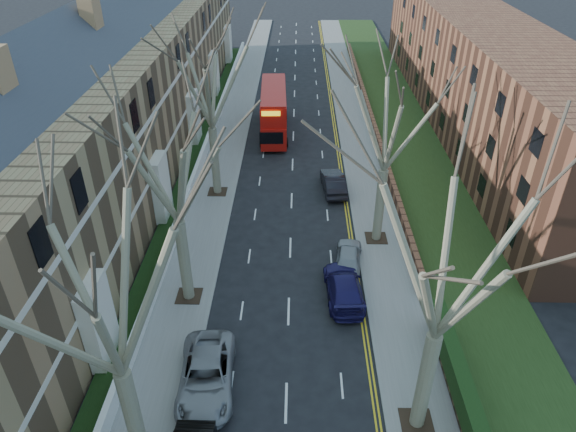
{
  "coord_description": "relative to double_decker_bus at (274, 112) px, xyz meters",
  "views": [
    {
      "loc": [
        0.38,
        -6.11,
        19.68
      ],
      "look_at": [
        -0.14,
        20.34,
        2.85
      ],
      "focal_mm": 32.0,
      "sensor_mm": 36.0,
      "label": 1
    }
  ],
  "objects": [
    {
      "name": "pavement_left",
      "position": [
        -4.14,
        -0.76,
        -2.0
      ],
      "size": [
        3.0,
        102.0,
        0.12
      ],
      "primitive_type": "cube",
      "color": "slate",
      "rests_on": "ground"
    },
    {
      "name": "pavement_right",
      "position": [
        7.86,
        -0.76,
        -2.0
      ],
      "size": [
        3.0,
        102.0,
        0.12
      ],
      "primitive_type": "cube",
      "color": "slate",
      "rests_on": "ground"
    },
    {
      "name": "terrace_left",
      "position": [
        -11.78,
        -8.76,
        3.47
      ],
      "size": [
        9.7,
        78.0,
        13.6
      ],
      "color": "#8F6B48",
      "rests_on": "ground"
    },
    {
      "name": "flats_right",
      "position": [
        19.32,
        3.24,
        2.92
      ],
      "size": [
        13.97,
        54.0,
        10.0
      ],
      "color": "brown",
      "rests_on": "ground"
    },
    {
      "name": "front_wall_left",
      "position": [
        -5.79,
        -8.76,
        -1.44
      ],
      "size": [
        0.3,
        78.0,
        1.0
      ],
      "color": "white",
      "rests_on": "ground"
    },
    {
      "name": "grass_verge_right",
      "position": [
        12.36,
        -0.76,
        -1.91
      ],
      "size": [
        6.0,
        102.0,
        0.06
      ],
      "color": "#1F3413",
      "rests_on": "ground"
    },
    {
      "name": "tree_left_mid",
      "position": [
        -3.84,
        -33.76,
        7.49
      ],
      "size": [
        10.5,
        10.5,
        14.71
      ],
      "color": "#766F54",
      "rests_on": "ground"
    },
    {
      "name": "tree_left_far",
      "position": [
        -3.84,
        -23.76,
        7.18
      ],
      "size": [
        10.15,
        10.15,
        14.22
      ],
      "color": "#766F54",
      "rests_on": "ground"
    },
    {
      "name": "tree_left_dist",
      "position": [
        -3.84,
        -11.76,
        7.49
      ],
      "size": [
        10.5,
        10.5,
        14.71
      ],
      "color": "#766F54",
      "rests_on": "ground"
    },
    {
      "name": "tree_right_mid",
      "position": [
        7.56,
        -31.76,
        7.49
      ],
      "size": [
        10.5,
        10.5,
        14.71
      ],
      "color": "#766F54",
      "rests_on": "ground"
    },
    {
      "name": "tree_right_far",
      "position": [
        7.56,
        -17.76,
        7.18
      ],
      "size": [
        10.15,
        10.15,
        14.22
      ],
      "color": "#766F54",
      "rests_on": "ground"
    },
    {
      "name": "double_decker_bus",
      "position": [
        0.0,
        0.0,
        0.0
      ],
      "size": [
        2.86,
        10.07,
        4.22
      ],
      "rotation": [
        0.0,
        0.0,
        3.18
      ],
      "color": "#AB110C",
      "rests_on": "ground"
    },
    {
      "name": "car_left_far",
      "position": [
        -1.84,
        -29.94,
        -1.31
      ],
      "size": [
        2.86,
        5.57,
        1.5
      ],
      "primitive_type": "imported",
      "rotation": [
        0.0,
        0.0,
        0.07
      ],
      "color": "gray",
      "rests_on": "ground"
    },
    {
      "name": "car_right_near",
      "position": [
        4.98,
        -23.47,
        -1.34
      ],
      "size": [
        2.29,
        5.08,
        1.44
      ],
      "primitive_type": "imported",
      "rotation": [
        0.0,
        0.0,
        3.19
      ],
      "color": "#1B154C",
      "rests_on": "ground"
    },
    {
      "name": "car_right_mid",
      "position": [
        5.48,
        -20.48,
        -1.4
      ],
      "size": [
        2.04,
        4.04,
        1.32
      ],
      "primitive_type": "imported",
      "rotation": [
        0.0,
        0.0,
        3.01
      ],
      "color": "gray",
      "rests_on": "ground"
    },
    {
      "name": "car_right_far",
      "position": [
        5.05,
        -11.21,
        -1.33
      ],
      "size": [
        1.96,
        4.58,
        1.47
      ],
      "primitive_type": "imported",
      "rotation": [
        0.0,
        0.0,
        3.23
      ],
      "color": "black",
      "rests_on": "ground"
    }
  ]
}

